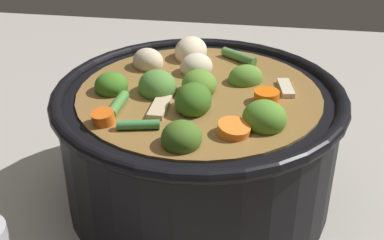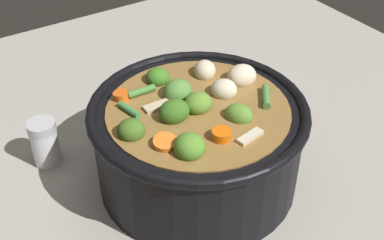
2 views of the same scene
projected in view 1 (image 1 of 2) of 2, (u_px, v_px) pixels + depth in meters
ground_plane at (198, 193)px, 0.53m from camera, size 1.10×1.10×0.00m
cooking_pot at (199, 140)px, 0.50m from camera, size 0.28×0.28×0.14m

